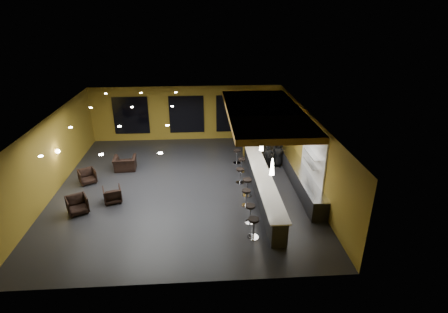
{
  "coord_description": "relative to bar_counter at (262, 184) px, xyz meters",
  "views": [
    {
      "loc": [
        0.95,
        -15.17,
        8.17
      ],
      "look_at": [
        2.0,
        0.5,
        1.3
      ],
      "focal_mm": 28.0,
      "sensor_mm": 36.0,
      "label": 1
    }
  ],
  "objects": [
    {
      "name": "bar_stool_4",
      "position": [
        -0.88,
        1.14,
        0.0
      ],
      "size": [
        0.4,
        0.4,
        0.78
      ],
      "rotation": [
        0.0,
        0.0,
        -0.0
      ],
      "color": "silver",
      "rests_on": "floor"
    },
    {
      "name": "prep_top",
      "position": [
        2.0,
        0.5,
        0.39
      ],
      "size": [
        0.72,
        6.0,
        0.03
      ],
      "primitive_type": "cube",
      "color": "silver",
      "rests_on": "prep_counter"
    },
    {
      "name": "wall_left",
      "position": [
        -9.7,
        1.0,
        1.25
      ],
      "size": [
        0.1,
        13.0,
        3.5
      ],
      "primitive_type": "cube",
      "color": "olive",
      "rests_on": "floor"
    },
    {
      "name": "staff_b",
      "position": [
        1.46,
        3.19,
        0.29
      ],
      "size": [
        0.91,
        0.8,
        1.57
      ],
      "primitive_type": "imported",
      "rotation": [
        0.0,
        0.0,
        -0.3
      ],
      "color": "black",
      "rests_on": "floor"
    },
    {
      "name": "column",
      "position": [
        0.0,
        4.6,
        1.25
      ],
      "size": [
        0.6,
        0.6,
        3.5
      ],
      "primitive_type": "cube",
      "color": "olive",
      "rests_on": "floor"
    },
    {
      "name": "armchair_b",
      "position": [
        -6.78,
        -0.24,
        -0.15
      ],
      "size": [
        0.96,
        0.97,
        0.71
      ],
      "primitive_type": "imported",
      "rotation": [
        0.0,
        0.0,
        3.45
      ],
      "color": "black",
      "rests_on": "floor"
    },
    {
      "name": "wall_shelf_upper",
      "position": [
        2.17,
        -0.2,
        1.55
      ],
      "size": [
        0.3,
        1.5,
        0.03
      ],
      "primitive_type": "cube",
      "color": "silver",
      "rests_on": "wall_right"
    },
    {
      "name": "bar_counter",
      "position": [
        0.0,
        0.0,
        0.0
      ],
      "size": [
        0.6,
        8.0,
        1.0
      ],
      "primitive_type": "cube",
      "color": "black",
      "rests_on": "floor"
    },
    {
      "name": "wood_soffit",
      "position": [
        0.35,
        2.0,
        2.86
      ],
      "size": [
        3.6,
        8.0,
        0.28
      ],
      "primitive_type": "cube",
      "color": "olive",
      "rests_on": "ceiling"
    },
    {
      "name": "bar_top",
      "position": [
        0.0,
        0.0,
        0.52
      ],
      "size": [
        0.78,
        8.1,
        0.05
      ],
      "primitive_type": "cube",
      "color": "beige",
      "rests_on": "bar_counter"
    },
    {
      "name": "pendant_0",
      "position": [
        0.0,
        -2.0,
        1.85
      ],
      "size": [
        0.2,
        0.2,
        0.7
      ],
      "primitive_type": "cone",
      "color": "white",
      "rests_on": "wood_soffit"
    },
    {
      "name": "bar_stool_3",
      "position": [
        -0.7,
        -0.13,
        0.05
      ],
      "size": [
        0.43,
        0.43,
        0.85
      ],
      "rotation": [
        0.0,
        0.0,
        -0.08
      ],
      "color": "silver",
      "rests_on": "floor"
    },
    {
      "name": "bar_stool_2",
      "position": [
        -0.85,
        -1.02,
        0.01
      ],
      "size": [
        0.4,
        0.4,
        0.79
      ],
      "rotation": [
        0.0,
        0.0,
        0.17
      ],
      "color": "silver",
      "rests_on": "floor"
    },
    {
      "name": "tile_backsplash",
      "position": [
        2.31,
        0.0,
        1.5
      ],
      "size": [
        0.06,
        3.2,
        2.4
      ],
      "primitive_type": "cube",
      "color": "white",
      "rests_on": "wall_right"
    },
    {
      "name": "armchair_a",
      "position": [
        -8.05,
        -1.07,
        -0.12
      ],
      "size": [
        1.1,
        1.11,
        0.75
      ],
      "primitive_type": "imported",
      "rotation": [
        0.0,
        0.0,
        0.5
      ],
      "color": "black",
      "rests_on": "floor"
    },
    {
      "name": "wall_shelf_lower",
      "position": [
        2.17,
        -0.2,
        1.1
      ],
      "size": [
        0.3,
        1.5,
        0.03
      ],
      "primitive_type": "cube",
      "color": "silver",
      "rests_on": "wall_right"
    },
    {
      "name": "armchair_d",
      "position": [
        -6.84,
        3.04,
        -0.13
      ],
      "size": [
        1.21,
        1.07,
        0.74
      ],
      "primitive_type": "imported",
      "rotation": [
        0.0,
        0.0,
        3.2
      ],
      "color": "black",
      "rests_on": "floor"
    },
    {
      "name": "bar_stool_1",
      "position": [
        -0.85,
        -2.31,
        0.02
      ],
      "size": [
        0.41,
        0.41,
        0.81
      ],
      "rotation": [
        0.0,
        0.0,
        -0.37
      ],
      "color": "silver",
      "rests_on": "floor"
    },
    {
      "name": "staff_c",
      "position": [
        1.38,
        2.98,
        0.25
      ],
      "size": [
        0.82,
        0.62,
        1.5
      ],
      "primitive_type": "imported",
      "rotation": [
        0.0,
        0.0,
        -0.22
      ],
      "color": "black",
      "rests_on": "floor"
    },
    {
      "name": "window_center",
      "position": [
        -3.65,
        7.44,
        1.2
      ],
      "size": [
        2.2,
        0.06,
        2.4
      ],
      "primitive_type": "cube",
      "color": "black",
      "rests_on": "wall_back"
    },
    {
      "name": "armchair_c",
      "position": [
        -8.42,
        1.66,
        -0.15
      ],
      "size": [
        1.04,
        1.05,
        0.71
      ],
      "primitive_type": "imported",
      "rotation": [
        0.0,
        0.0,
        0.51
      ],
      "color": "black",
      "rests_on": "floor"
    },
    {
      "name": "window_left",
      "position": [
        -7.15,
        7.44,
        1.2
      ],
      "size": [
        2.2,
        0.06,
        2.4
      ],
      "primitive_type": "cube",
      "color": "black",
      "rests_on": "wall_back"
    },
    {
      "name": "wall_right",
      "position": [
        2.4,
        1.0,
        1.25
      ],
      "size": [
        0.1,
        13.0,
        3.5
      ],
      "primitive_type": "cube",
      "color": "olive",
      "rests_on": "floor"
    },
    {
      "name": "ceiling",
      "position": [
        -3.65,
        1.0,
        3.05
      ],
      "size": [
        12.0,
        13.0,
        0.1
      ],
      "primitive_type": "cube",
      "color": "black"
    },
    {
      "name": "wall_back",
      "position": [
        -3.65,
        7.55,
        1.25
      ],
      "size": [
        12.0,
        0.1,
        3.5
      ],
      "primitive_type": "cube",
      "color": "olive",
      "rests_on": "floor"
    },
    {
      "name": "bar_stool_5",
      "position": [
        -0.67,
        2.38,
        -0.01
      ],
      "size": [
        0.39,
        0.39,
        0.76
      ],
      "rotation": [
        0.0,
        0.0,
        -0.06
      ],
      "color": "silver",
      "rests_on": "floor"
    },
    {
      "name": "prep_counter",
      "position": [
        2.0,
        0.5,
        -0.07
      ],
      "size": [
        0.7,
        6.0,
        0.86
      ],
      "primitive_type": "cube",
      "color": "black",
      "rests_on": "floor"
    },
    {
      "name": "wall_sconce",
      "position": [
        -9.53,
        1.5,
        1.3
      ],
      "size": [
        0.22,
        0.22,
        0.22
      ],
      "primitive_type": "sphere",
      "color": "#FFE5B2",
      "rests_on": "wall_left"
    },
    {
      "name": "wall_front",
      "position": [
        -3.65,
        -5.55,
        1.25
      ],
      "size": [
        12.0,
        0.1,
        3.5
      ],
      "primitive_type": "cube",
      "color": "olive",
      "rests_on": "floor"
    },
    {
      "name": "staff_a",
      "position": [
        0.73,
        2.37,
        0.26
      ],
      "size": [
        0.55,
        0.37,
        1.51
      ],
      "primitive_type": "imported",
      "rotation": [
        0.0,
        0.0,
        -0.01
      ],
      "color": "black",
      "rests_on": "floor"
    },
    {
      "name": "floor",
      "position": [
        -3.65,
        1.0,
        -0.55
      ],
      "size": [
        12.0,
        13.0,
        0.1
      ],
      "primitive_type": "cube",
      "color": "black",
      "rests_on": "ground"
    },
    {
      "name": "window_right",
      "position": [
        -0.65,
        7.44,
        1.2
      ],
      "size": [
        2.2,
        0.06,
        2.4
      ],
      "primitive_type": "cube",
      "color": "black",
      "rests_on": "wall_back"
    },
    {
      "name": "pendant_1",
      "position": [
        0.0,
        0.5,
        1.85
      ],
      "size": [
        0.2,
        0.2,
        0.7
      ],
      "primitive_type": "cone",
      "color": "white",
      "rests_on": "wood_soffit"
    },
    {
      "name": "bar_stool_0",
      "position": [
        -0.86,
        -3.31,
        0.05
      ],
      "size": [
        0.43,
        0.43,
        0.86
      ],
      "rotation": [
        0.0,
        0.0,
        -0.19
      ],
      "color": "silver",
      "rests_on": "floor"
    },
    {
      "name": "bar_stool_6",
      "position": [
        -0.79,
        3.48,
        0.02
      ],
      "size": [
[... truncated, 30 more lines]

